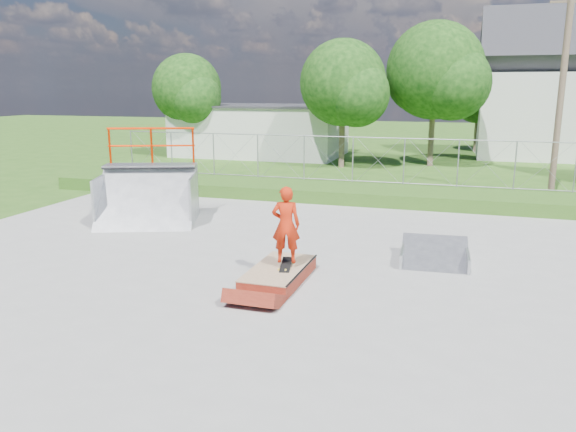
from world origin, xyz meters
name	(u,v)px	position (x,y,z in m)	size (l,w,h in m)	color
ground	(265,277)	(0.00, 0.00, 0.00)	(120.00, 120.00, 0.00)	#2C5618
concrete_pad	(265,276)	(0.00, 0.00, 0.02)	(20.00, 16.00, 0.04)	gray
grass_berm	(347,192)	(0.00, 9.50, 0.25)	(24.00, 3.00, 0.50)	#2C5618
grind_box	(279,275)	(0.40, -0.23, 0.17)	(1.14, 2.29, 0.34)	maroon
quarter_pipe	(146,178)	(-5.18, 3.70, 1.46)	(2.91, 2.47, 2.91)	gray
flat_bank_ramp	(434,254)	(3.61, 2.12, 0.24)	(1.59, 1.69, 0.49)	gray
skateboard	(286,265)	(0.55, -0.17, 0.38)	(0.22, 0.80, 0.02)	black
skater	(286,228)	(0.55, -0.17, 1.22)	(0.61, 0.40, 1.68)	red
concrete_stairs	(141,181)	(-8.50, 8.70, 0.40)	(1.50, 1.60, 0.80)	gray
chain_link_fence	(353,159)	(0.00, 10.50, 1.40)	(20.00, 0.06, 1.80)	gray
utility_building_flat	(261,131)	(-8.00, 22.00, 1.50)	(10.00, 6.00, 3.00)	beige
gable_house	(551,93)	(9.00, 26.00, 3.84)	(8.40, 6.08, 8.94)	beige
utility_pole	(561,92)	(7.50, 12.00, 4.00)	(0.24, 0.24, 8.00)	brown
tree_left_near	(347,86)	(-1.75, 17.83, 4.24)	(4.76, 4.48, 6.65)	brown
tree_center	(440,74)	(2.78, 19.81, 4.85)	(5.44, 5.12, 7.60)	brown
tree_left_far	(189,91)	(-11.77, 19.85, 3.94)	(4.42, 4.16, 6.18)	brown
tree_back_mid	(483,96)	(5.21, 27.86, 3.63)	(4.08, 3.84, 5.70)	brown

